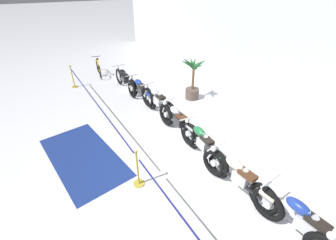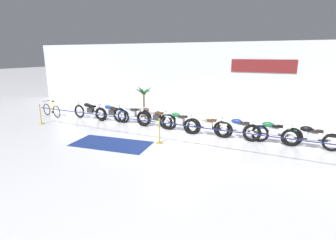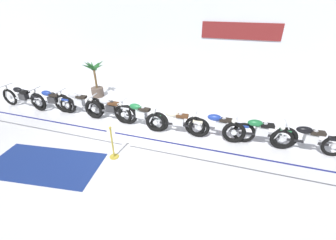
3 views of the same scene
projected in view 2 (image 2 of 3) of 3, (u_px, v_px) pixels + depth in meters
ground_plane at (175, 135)px, 11.80m from camera, size 120.00×120.00×0.00m
back_wall at (211, 78)px, 15.74m from camera, size 28.00×0.29×4.20m
motorcycle_black_0 at (90, 111)px, 14.46m from camera, size 2.39×0.62×0.95m
motorcycle_blue_1 at (112, 113)px, 13.98m from camera, size 2.20×0.62×0.93m
motorcycle_silver_2 at (132, 115)px, 13.51m from camera, size 2.27×0.62×0.98m
motorcycle_silver_3 at (156, 119)px, 12.78m from camera, size 2.22×0.62×0.96m
motorcycle_green_4 at (179, 122)px, 12.18m from camera, size 2.20×0.62×0.95m
motorcycle_cream_5 at (207, 126)px, 11.52m from camera, size 2.23×0.62×0.94m
motorcycle_blue_6 at (240, 129)px, 11.05m from camera, size 2.31×0.62×0.94m
motorcycle_green_7 at (272, 133)px, 10.51m from camera, size 2.28×0.63×0.95m
motorcycle_black_8 at (311, 137)px, 9.96m from camera, size 2.12×0.62×0.92m
bicycle at (52, 110)px, 15.17m from camera, size 1.69×0.48×0.95m
potted_palm_left_of_row at (144, 102)px, 15.20m from camera, size 0.94×1.09×1.85m
stanchion_far_left at (131, 121)px, 11.06m from camera, size 14.16×0.28×1.05m
stanchion_mid_left at (159, 135)px, 10.57m from camera, size 0.28×0.28×1.05m
floor_banner at (111, 144)px, 10.60m from camera, size 3.34×1.96×0.01m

